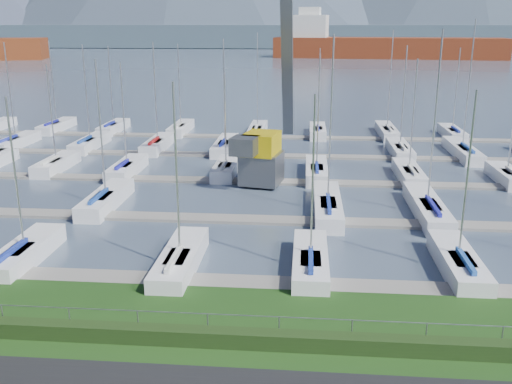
# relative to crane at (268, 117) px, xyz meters

# --- Properties ---
(path) EXTENTS (160.00, 2.00, 0.04)m
(path) POSITION_rel_crane_xyz_m (0.22, -29.41, -5.32)
(path) COLOR black
(path) RESTS_ON grass
(water) EXTENTS (800.00, 540.00, 0.20)m
(water) POSITION_rel_crane_xyz_m (0.22, 233.59, -5.73)
(water) COLOR #48566A
(hedge) EXTENTS (80.00, 0.70, 0.70)m
(hedge) POSITION_rel_crane_xyz_m (0.22, -26.81, -4.98)
(hedge) COLOR #203613
(hedge) RESTS_ON grass
(fence) EXTENTS (80.00, 0.04, 0.04)m
(fence) POSITION_rel_crane_xyz_m (0.22, -26.41, -4.13)
(fence) COLOR gray
(fence) RESTS_ON grass
(foothill) EXTENTS (900.00, 80.00, 12.00)m
(foothill) POSITION_rel_crane_xyz_m (0.22, 303.59, 0.67)
(foothill) COLOR #425361
(foothill) RESTS_ON water
(docks) EXTENTS (90.00, 41.60, 0.25)m
(docks) POSITION_rel_crane_xyz_m (0.22, -0.41, -5.55)
(docks) COLOR gray
(docks) RESTS_ON water
(crane) EXTENTS (4.82, 13.39, 22.35)m
(crane) POSITION_rel_crane_xyz_m (0.00, 0.00, 0.00)
(crane) COLOR #5A5D62
(crane) RESTS_ON water
(cargo_ship_mid) EXTENTS (89.69, 28.41, 21.50)m
(cargo_ship_mid) POSITION_rel_crane_xyz_m (30.33, 187.00, -1.67)
(cargo_ship_mid) COLOR maroon
(cargo_ship_mid) RESTS_ON water
(sailboat_fleet) EXTENTS (75.60, 49.61, 13.83)m
(sailboat_fleet) POSITION_rel_crane_xyz_m (-1.76, 2.83, -0.02)
(sailboat_fleet) COLOR #A4151A
(sailboat_fleet) RESTS_ON water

